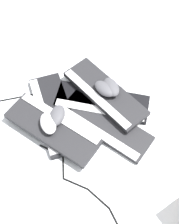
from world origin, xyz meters
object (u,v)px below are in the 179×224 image
mouse_0 (105,89)px  mouse_3 (57,116)px  keyboard_1 (54,113)px  keyboard_0 (102,102)px  keyboard_2 (104,125)px  mouse_2 (111,87)px  keyboard_3 (105,93)px  mouse_1 (48,123)px  keyboard_4 (53,128)px

mouse_0 → mouse_3: same height
keyboard_1 → mouse_0: 0.26m
keyboard_0 → keyboard_2: 0.13m
keyboard_1 → mouse_2: 0.29m
mouse_3 → mouse_2: bearing=-44.4°
mouse_2 → mouse_3: (-0.25, 0.14, 0.00)m
keyboard_1 → keyboard_3: bearing=-40.7°
keyboard_0 → keyboard_2: same height
mouse_1 → mouse_2: bearing=104.8°
keyboard_0 → keyboard_1: (-0.16, 0.17, 0.00)m
keyboard_3 → mouse_3: (-0.23, 0.12, 0.04)m
keyboard_3 → mouse_0: size_ratio=4.22×
keyboard_2 → keyboard_1: bearing=102.3°
mouse_1 → keyboard_1: bearing=150.6°
keyboard_0 → mouse_0: size_ratio=4.22×
keyboard_2 → mouse_1: bearing=124.4°
keyboard_4 → mouse_3: mouse_3 is taller
keyboard_0 → keyboard_3: 0.05m
keyboard_3 → mouse_2: (0.02, -0.02, 0.04)m
keyboard_1 → mouse_1: mouse_1 is taller
keyboard_1 → mouse_1: 0.11m
mouse_2 → mouse_3: size_ratio=1.00×
keyboard_3 → keyboard_0: bearing=-175.1°
mouse_1 → mouse_2: size_ratio=1.00×
keyboard_0 → mouse_1: 0.29m
mouse_0 → mouse_2: (0.02, -0.02, 0.00)m
keyboard_2 → keyboard_3: keyboard_3 is taller
keyboard_1 → keyboard_4: bearing=-151.3°
keyboard_2 → mouse_1: size_ratio=4.15×
mouse_1 → mouse_0: bearing=106.6°
keyboard_2 → mouse_3: 0.22m
keyboard_0 → mouse_2: 0.09m
keyboard_0 → mouse_2: size_ratio=4.22×
keyboard_4 → keyboard_3: bearing=-23.6°
keyboard_4 → mouse_2: bearing=-25.4°
mouse_3 → keyboard_4: bearing=167.9°
mouse_2 → keyboard_0: bearing=113.9°
mouse_2 → keyboard_3: bearing=88.7°
mouse_1 → mouse_3: size_ratio=1.00×
mouse_0 → mouse_1: (-0.28, 0.13, 0.00)m
keyboard_2 → mouse_2: size_ratio=4.15×
keyboard_0 → keyboard_3: size_ratio=1.00×
keyboard_1 → keyboard_4: keyboard_4 is taller
keyboard_2 → mouse_3: bearing=114.8°
keyboard_4 → mouse_2: (0.30, -0.14, 0.04)m
keyboard_3 → mouse_1: size_ratio=4.22×
keyboard_1 → mouse_3: (-0.04, -0.04, 0.07)m
keyboard_2 → mouse_2: (0.16, 0.05, 0.07)m
keyboard_0 → keyboard_1: bearing=133.2°
keyboard_1 → mouse_1: size_ratio=3.82×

